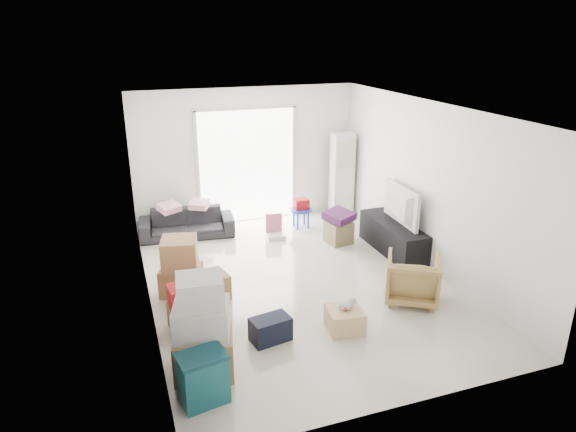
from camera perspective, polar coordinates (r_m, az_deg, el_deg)
The scene contains 21 objects.
room_shell at distance 7.60m, azimuth 1.21°, elevation 1.70°, with size 4.98×6.48×3.18m.
sliding_door at distance 10.36m, azimuth -4.57°, elevation 6.07°, with size 2.10×0.04×2.33m.
ac_tower at distance 10.81m, azimuth 6.01°, elevation 4.59°, with size 0.45×0.30×1.75m, color silver.
tv_console at distance 9.29m, azimuth 11.58°, elevation -2.31°, with size 0.49×1.63×0.54m, color black.
television at distance 9.16m, azimuth 11.73°, elevation -0.30°, with size 1.15×0.66×0.15m, color black.
sofa at distance 9.94m, azimuth -11.19°, elevation -0.33°, with size 1.76×0.51×0.69m, color #26262B.
pillow_left at distance 9.79m, azimuth -13.14°, elevation 1.77°, with size 0.43×0.34×0.13m, color #E3A6B3.
pillow_right at distance 9.86m, azimuth -9.90°, elevation 2.07°, with size 0.34×0.27×0.11m, color #E3A6B3.
armchair at distance 7.68m, azimuth 13.67°, elevation -6.57°, with size 0.73×0.69×0.75m, color #A68249.
storage_bins at distance 5.73m, azimuth -9.44°, elevation -17.34°, with size 0.56×0.44×0.59m.
box_stack_a at distance 6.00m, azimuth -9.48°, elevation -12.50°, with size 0.77×0.68×1.22m.
box_stack_b at distance 6.93m, azimuth -10.79°, elevation -10.12°, with size 0.58×0.58×0.66m.
box_stack_c at distance 7.80m, azimuth -11.86°, elevation -5.57°, with size 0.72×0.66×0.88m.
loose_box at distance 7.70m, azimuth -8.52°, elevation -7.68°, with size 0.45×0.45×0.38m, color olive.
duffel_bag at distance 6.68m, azimuth -1.97°, elevation -12.46°, with size 0.50×0.30×0.32m, color black.
ottoman at distance 9.53m, azimuth 5.63°, elevation -1.79°, with size 0.42×0.42×0.42m, color olive.
blanket at distance 9.43m, azimuth 5.69°, elevation -0.21°, with size 0.46×0.46×0.14m, color #572356.
kids_table at distance 10.16m, azimuth 1.47°, elevation 0.96°, with size 0.45×0.45×0.59m.
toy_walker at distance 9.76m, azimuth -1.45°, elevation -1.68°, with size 0.37×0.33×0.45m.
wood_crate at distance 6.93m, azimuth 6.33°, elevation -11.35°, with size 0.45×0.45×0.30m, color tan.
plush_bunny at distance 6.84m, azimuth 6.61°, elevation -9.75°, with size 0.27×0.16×0.14m.
Camera 1 is at (-2.53, -6.75, 3.76)m, focal length 32.00 mm.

